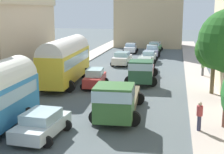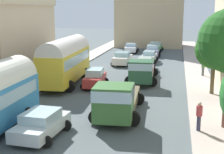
# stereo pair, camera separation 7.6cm
# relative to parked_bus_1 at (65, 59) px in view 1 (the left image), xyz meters

# --- Properties ---
(ground_plane) EXTENTS (154.00, 154.00, 0.00)m
(ground_plane) POSITION_rel_parked_bus_1_xyz_m (4.70, 6.66, -2.34)
(ground_plane) COLOR #485153
(sidewalk_left) EXTENTS (2.50, 70.00, 0.14)m
(sidewalk_left) POSITION_rel_parked_bus_1_xyz_m (-2.55, 6.66, -2.27)
(sidewalk_left) COLOR #ADA597
(sidewalk_left) RESTS_ON ground
(sidewalk_right) EXTENTS (2.50, 70.00, 0.14)m
(sidewalk_right) POSITION_rel_parked_bus_1_xyz_m (11.95, 6.66, -2.27)
(sidewalk_right) COLOR #A2968C
(sidewalk_right) RESTS_ON ground
(building_left_2) EXTENTS (4.52, 11.73, 7.78)m
(building_left_2) POSITION_rel_parked_bus_1_xyz_m (-5.85, 1.55, 1.58)
(building_left_2) COLOR beige
(building_left_2) RESTS_ON ground
(distant_church) EXTENTS (11.74, 6.55, 23.16)m
(distant_church) POSITION_rel_parked_bus_1_xyz_m (4.70, 31.40, 5.80)
(distant_church) COLOR tan
(distant_church) RESTS_ON ground
(parked_bus_1) EXTENTS (3.46, 9.32, 4.19)m
(parked_bus_1) POSITION_rel_parked_bus_1_xyz_m (0.00, 0.00, 0.00)
(parked_bus_1) COLOR gold
(parked_bus_1) RESTS_ON ground
(cargo_truck_0) EXTENTS (3.29, 7.50, 2.46)m
(cargo_truck_0) POSITION_rel_parked_bus_1_xyz_m (6.28, -8.51, -1.07)
(cargo_truck_0) COLOR #335F2D
(cargo_truck_0) RESTS_ON ground
(cargo_truck_1) EXTENTS (3.12, 7.51, 2.33)m
(cargo_truck_1) POSITION_rel_parked_bus_1_xyz_m (6.69, 1.77, -1.15)
(cargo_truck_1) COLOR #254D32
(cargo_truck_1) RESTS_ON ground
(car_0) EXTENTS (2.34, 3.94, 1.42)m
(car_0) POSITION_rel_parked_bus_1_xyz_m (6.30, 8.41, -1.62)
(car_0) COLOR #4D974D
(car_0) RESTS_ON ground
(car_1) EXTENTS (2.25, 4.19, 1.47)m
(car_1) POSITION_rel_parked_bus_1_xyz_m (6.30, 13.91, -1.60)
(car_1) COLOR silver
(car_1) RESTS_ON ground
(car_2) EXTENTS (2.42, 4.18, 1.62)m
(car_2) POSITION_rel_parked_bus_1_xyz_m (6.30, 19.41, -1.53)
(car_2) COLOR gray
(car_2) RESTS_ON ground
(car_3) EXTENTS (2.54, 4.31, 1.53)m
(car_3) POSITION_rel_parked_bus_1_xyz_m (6.30, 24.91, -1.57)
(car_3) COLOR #529653
(car_3) RESTS_ON ground
(car_4) EXTENTS (2.56, 4.00, 1.44)m
(car_4) POSITION_rel_parked_bus_1_xyz_m (2.87, -12.19, -1.61)
(car_4) COLOR silver
(car_4) RESTS_ON ground
(car_5) EXTENTS (2.29, 3.88, 1.64)m
(car_5) POSITION_rel_parked_bus_1_xyz_m (2.86, -0.65, -1.53)
(car_5) COLOR #AB2E2A
(car_5) RESTS_ON ground
(car_6) EXTENTS (2.45, 4.13, 1.61)m
(car_6) POSITION_rel_parked_bus_1_xyz_m (3.30, 11.15, -1.53)
(car_6) COLOR silver
(car_6) RESTS_ON ground
(car_7) EXTENTS (2.42, 3.98, 1.47)m
(car_7) POSITION_rel_parked_bus_1_xyz_m (2.70, 22.72, -1.59)
(car_7) COLOR silver
(car_7) RESTS_ON ground
(pedestrian_0) EXTENTS (0.49, 0.49, 1.70)m
(pedestrian_0) POSITION_rel_parked_bus_1_xyz_m (12.41, 5.75, -1.38)
(pedestrian_0) COLOR #4A4B4C
(pedestrian_0) RESTS_ON ground
(pedestrian_1) EXTENTS (0.36, 0.36, 1.77)m
(pedestrian_1) POSITION_rel_parked_bus_1_xyz_m (11.12, -9.94, -1.33)
(pedestrian_1) COLOR #2E3048
(pedestrian_1) RESTS_ON ground
(roadside_tree_2) EXTENTS (2.96, 2.96, 5.10)m
(roadside_tree_2) POSITION_rel_parked_bus_1_xyz_m (12.60, -1.43, 1.25)
(roadside_tree_2) COLOR brown
(roadside_tree_2) RESTS_ON ground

